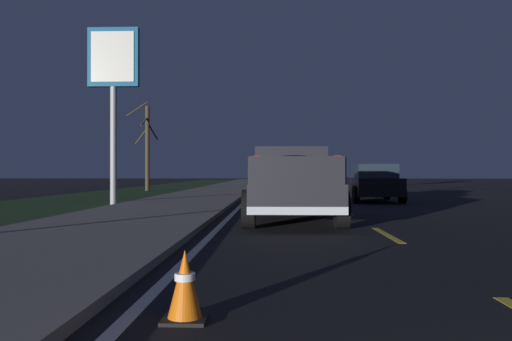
{
  "coord_description": "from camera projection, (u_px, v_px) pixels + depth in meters",
  "views": [
    {
      "loc": [
        -0.83,
        2.18,
        1.21
      ],
      "look_at": [
        11.64,
        2.63,
        1.26
      ],
      "focal_mm": 35.73,
      "sensor_mm": 36.0,
      "label": 1
    }
  ],
  "objects": [
    {
      "name": "bare_tree_far",
      "position": [
        147.0,
        146.0,
        33.4
      ],
      "size": [
        1.91,
        1.85,
        5.87
      ],
      "color": "#423323",
      "rests_on": "ground"
    },
    {
      "name": "lane_markings",
      "position": [
        268.0,
        193.0,
        29.42
      ],
      "size": [
        108.0,
        3.54,
        0.01
      ],
      "color": "yellow",
      "rests_on": "ground"
    },
    {
      "name": "gas_price_sign",
      "position": [
        113.0,
        72.0,
        18.95
      ],
      "size": [
        0.27,
        1.9,
        6.6
      ],
      "color": "#99999E",
      "rests_on": "ground"
    },
    {
      "name": "sidewalk_shoulder",
      "position": [
        210.0,
        193.0,
        27.93
      ],
      "size": [
        108.0,
        4.0,
        0.12
      ],
      "primitive_type": "cube",
      "color": "slate",
      "rests_on": "ground"
    },
    {
      "name": "sedan_red",
      "position": [
        283.0,
        181.0,
        25.94
      ],
      "size": [
        4.42,
        2.06,
        1.54
      ],
      "color": "maroon",
      "rests_on": "ground"
    },
    {
      "name": "pickup_truck",
      "position": [
        291.0,
        181.0,
        12.78
      ],
      "size": [
        5.44,
        2.31,
        1.87
      ],
      "color": "#232328",
      "rests_on": "ground"
    },
    {
      "name": "grass_verge",
      "position": [
        120.0,
        194.0,
        28.11
      ],
      "size": [
        108.0,
        6.0,
        0.01
      ],
      "primitive_type": "cube",
      "color": "#1E3819",
      "rests_on": "ground"
    },
    {
      "name": "sedan_blue",
      "position": [
        282.0,
        179.0,
        34.53
      ],
      "size": [
        4.45,
        2.1,
        1.54
      ],
      "color": "navy",
      "rests_on": "ground"
    },
    {
      "name": "sedan_black",
      "position": [
        373.0,
        183.0,
        21.27
      ],
      "size": [
        4.43,
        2.07,
        1.54
      ],
      "color": "black",
      "rests_on": "ground"
    },
    {
      "name": "ground",
      "position": [
        314.0,
        195.0,
        27.73
      ],
      "size": [
        144.0,
        144.0,
        0.0
      ],
      "primitive_type": "plane",
      "color": "black"
    },
    {
      "name": "traffic_cone_near",
      "position": [
        185.0,
        286.0,
        4.15
      ],
      "size": [
        0.36,
        0.36,
        0.58
      ],
      "color": "black",
      "rests_on": "ground"
    }
  ]
}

